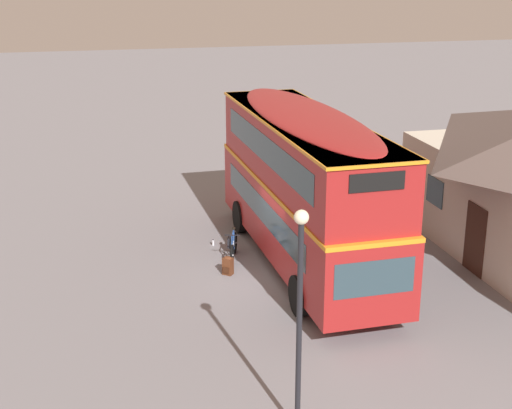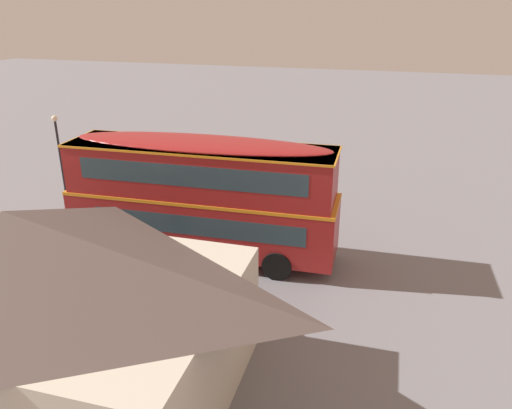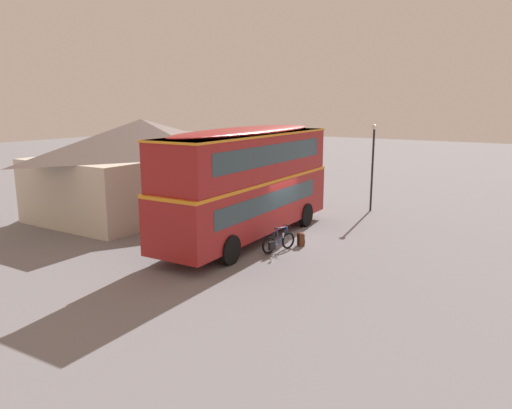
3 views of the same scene
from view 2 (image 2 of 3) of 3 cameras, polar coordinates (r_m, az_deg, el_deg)
name	(u,v)px [view 2 (image 2 of 3)]	position (r m, az deg, el deg)	size (l,w,h in m)	color
ground_plane	(195,239)	(21.61, -6.98, -3.95)	(120.00, 120.00, 0.00)	slate
double_decker_bus	(202,193)	(19.25, -6.26, 1.32)	(10.56, 2.91, 4.79)	black
touring_bicycle	(241,228)	(21.57, -1.71, -2.74)	(1.68, 0.65, 1.00)	black
backpack_on_ground	(218,223)	(22.30, -4.33, -2.15)	(0.35, 0.36, 0.57)	#592D19
water_bottle_clear_plastic	(271,233)	(21.74, 1.71, -3.33)	(0.07, 0.07, 0.21)	silver
pub_building	(20,299)	(14.09, -25.40, -9.72)	(11.20, 6.85, 4.92)	beige
street_lamp	(60,153)	(25.27, -21.55, 5.52)	(0.28, 0.28, 4.65)	black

